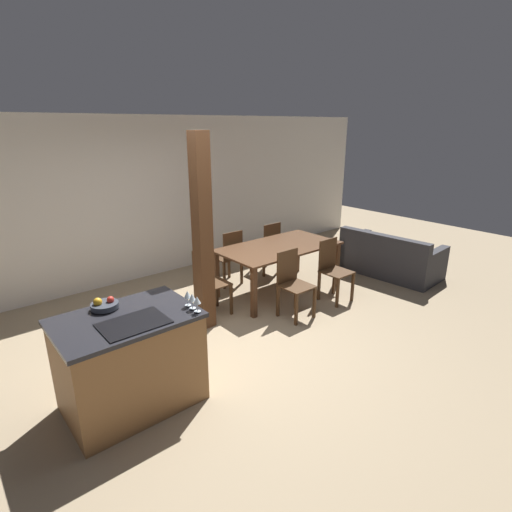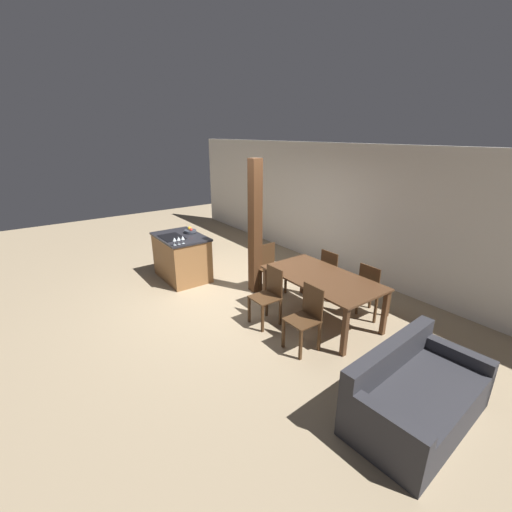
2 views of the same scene
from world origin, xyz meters
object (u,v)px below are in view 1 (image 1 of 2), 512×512
(dining_table, at_px, (279,251))
(timber_post, at_px, (202,235))
(couch, at_px, (390,259))
(fruit_bowl, at_px, (104,305))
(kitchen_island, at_px, (130,361))
(dining_chair_near_left, at_px, (293,282))
(dining_chair_far_right, at_px, (268,247))
(wine_glass_middle, at_px, (192,298))
(wine_glass_far, at_px, (187,295))
(wine_glass_near, at_px, (197,301))
(dining_chair_head_end, at_px, (208,283))
(dining_chair_near_right, at_px, (333,269))
(dining_chair_far_left, at_px, (229,256))

(dining_table, relative_size, timber_post, 0.76)
(couch, xyz_separation_m, timber_post, (-3.56, 0.49, 0.97))
(fruit_bowl, bearing_deg, timber_post, 22.37)
(kitchen_island, relative_size, fruit_bowl, 4.90)
(dining_chair_near_left, bearing_deg, dining_table, 60.11)
(dining_chair_far_right, relative_size, couch, 0.55)
(couch, relative_size, timber_post, 0.68)
(wine_glass_middle, xyz_separation_m, wine_glass_far, (0.00, 0.08, 0.00))
(dining_chair_near_left, bearing_deg, wine_glass_far, -164.72)
(kitchen_island, height_order, couch, kitchen_island)
(kitchen_island, distance_m, wine_glass_near, 0.86)
(kitchen_island, relative_size, couch, 0.73)
(kitchen_island, height_order, timber_post, timber_post)
(dining_chair_head_end, bearing_deg, timber_post, 137.59)
(dining_chair_near_left, xyz_separation_m, dining_chair_near_right, (0.85, 0.00, 0.00))
(kitchen_island, relative_size, wine_glass_far, 8.23)
(dining_chair_head_end, bearing_deg, dining_chair_far_right, -67.02)
(wine_glass_far, relative_size, dining_chair_head_end, 0.16)
(kitchen_island, bearing_deg, wine_glass_far, -18.43)
(dining_table, distance_m, timber_post, 1.63)
(kitchen_island, height_order, fruit_bowl, fruit_bowl)
(wine_glass_near, bearing_deg, dining_chair_far_left, 48.23)
(wine_glass_near, xyz_separation_m, dining_chair_far_right, (2.79, 2.17, -0.55))
(fruit_bowl, bearing_deg, dining_chair_head_end, 26.15)
(dining_chair_near_right, bearing_deg, wine_glass_far, -169.24)
(dining_chair_far_right, bearing_deg, wine_glass_middle, 36.84)
(wine_glass_near, bearing_deg, dining_chair_near_right, 14.03)
(dining_chair_near_left, relative_size, dining_chair_far_left, 1.00)
(fruit_bowl, relative_size, wine_glass_middle, 1.68)
(dining_chair_far_left, height_order, dining_chair_head_end, same)
(wine_glass_near, distance_m, dining_chair_far_left, 2.96)
(dining_table, bearing_deg, kitchen_island, -159.46)
(wine_glass_far, xyz_separation_m, timber_post, (0.85, 1.06, 0.20))
(wine_glass_near, distance_m, dining_chair_far_right, 3.58)
(fruit_bowl, distance_m, dining_chair_far_right, 3.78)
(kitchen_island, xyz_separation_m, couch, (4.96, 0.39, -0.19))
(wine_glass_far, distance_m, dining_chair_far_right, 3.48)
(kitchen_island, bearing_deg, wine_glass_middle, -26.00)
(kitchen_island, relative_size, dining_chair_head_end, 1.32)
(dining_table, height_order, dining_chair_near_left, dining_chair_near_left)
(wine_glass_near, distance_m, wine_glass_middle, 0.08)
(wine_glass_far, bearing_deg, timber_post, 51.01)
(wine_glass_far, xyz_separation_m, dining_chair_head_end, (1.05, 1.27, -0.55))
(fruit_bowl, relative_size, couch, 0.15)
(wine_glass_far, height_order, dining_chair_head_end, wine_glass_far)
(dining_chair_far_left, xyz_separation_m, dining_chair_head_end, (-0.89, -0.74, 0.00))
(dining_chair_far_left, bearing_deg, dining_chair_near_left, 90.00)
(wine_glass_near, height_order, dining_chair_head_end, wine_glass_near)
(dining_chair_near_right, bearing_deg, kitchen_island, -173.99)
(dining_chair_head_end, bearing_deg, fruit_bowl, 116.15)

